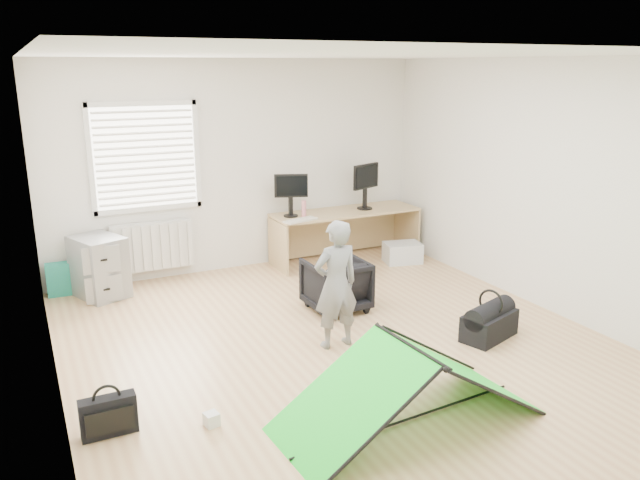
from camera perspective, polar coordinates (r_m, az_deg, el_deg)
name	(u,v)px	position (r m, az deg, el deg)	size (l,w,h in m)	color
ground	(338,344)	(6.14, 1.67, -9.48)	(5.50, 5.50, 0.00)	tan
back_wall	(240,166)	(8.19, -7.33, 6.70)	(5.00, 0.02, 2.70)	silver
window	(145,157)	(7.82, -15.68, 7.31)	(1.20, 0.06, 1.20)	silver
radiator	(153,246)	(8.01, -15.05, -0.53)	(1.00, 0.12, 0.60)	silver
desk	(345,235)	(8.60, 2.34, 0.41)	(2.04, 0.65, 0.70)	tan
filing_cabinet	(99,267)	(7.68, -19.54, -2.32)	(0.46, 0.61, 0.72)	gray
monitor_left	(291,201)	(8.16, -2.70, 3.58)	(0.43, 0.09, 0.41)	black
monitor_right	(365,193)	(8.60, 4.13, 4.35)	(0.48, 0.10, 0.46)	black
keyboard	(301,220)	(7.96, -1.79, 1.82)	(0.46, 0.16, 0.02)	beige
thermos	(304,209)	(8.15, -1.48, 2.88)	(0.06, 0.06, 0.22)	#CF747D
office_chair	(336,285)	(6.86, 1.47, -4.11)	(0.62, 0.63, 0.58)	black
person	(336,284)	(5.88, 1.48, -4.09)	(0.46, 0.30, 1.25)	slate
kite	(409,384)	(4.83, 8.14, -12.90)	(2.02, 0.88, 0.63)	#15E126
storage_crate	(402,253)	(8.62, 7.55, -1.15)	(0.49, 0.34, 0.27)	silver
tote_bag	(62,279)	(7.92, -22.56, -3.32)	(0.33, 0.14, 0.39)	#1F8F7A
laptop_bag	(108,416)	(4.96, -18.77, -15.00)	(0.40, 0.12, 0.30)	black
white_box	(211,419)	(4.93, -9.89, -15.85)	(0.10, 0.10, 0.10)	silver
duffel_bag	(489,325)	(6.44, 15.20, -7.54)	(0.61, 0.31, 0.26)	black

